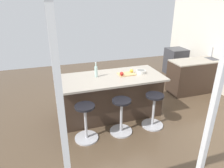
% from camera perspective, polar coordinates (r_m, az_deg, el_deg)
% --- Properties ---
extents(ground_plane, '(7.84, 7.84, 0.00)m').
position_cam_1_polar(ground_plane, '(4.84, 1.88, -7.35)').
color(ground_plane, brown).
extents(window_panel_rear, '(6.03, 0.12, 2.68)m').
position_cam_1_polar(window_panel_rear, '(2.35, 24.82, -13.66)').
color(window_panel_rear, silver).
rests_on(window_panel_rear, ground_plane).
extents(sink_cabinet, '(2.06, 0.60, 1.18)m').
position_cam_1_polar(sink_cabinet, '(6.26, 24.35, 2.43)').
color(sink_cabinet, '#38281E').
rests_on(sink_cabinet, ground_plane).
extents(oven_range, '(0.60, 0.61, 0.87)m').
position_cam_1_polar(oven_range, '(7.28, 17.29, 6.03)').
color(oven_range, '#38383D').
rests_on(oven_range, ground_plane).
extents(kitchen_island, '(2.18, 0.99, 0.93)m').
position_cam_1_polar(kitchen_island, '(4.46, -0.38, -3.31)').
color(kitchen_island, '#38281E').
rests_on(kitchen_island, ground_plane).
extents(stool_by_window, '(0.44, 0.44, 0.71)m').
position_cam_1_polar(stool_by_window, '(4.23, 11.46, -7.51)').
color(stool_by_window, '#B7B7BC').
rests_on(stool_by_window, ground_plane).
extents(stool_middle, '(0.44, 0.44, 0.71)m').
position_cam_1_polar(stool_middle, '(3.97, 2.59, -9.23)').
color(stool_middle, '#B7B7BC').
rests_on(stool_middle, ground_plane).
extents(stool_near_camera, '(0.44, 0.44, 0.71)m').
position_cam_1_polar(stool_near_camera, '(3.82, -7.33, -10.87)').
color(stool_near_camera, '#B7B7BC').
rests_on(stool_near_camera, ground_plane).
extents(cutting_board, '(0.36, 0.24, 0.02)m').
position_cam_1_polar(cutting_board, '(4.37, 4.06, 2.79)').
color(cutting_board, tan).
rests_on(cutting_board, kitchen_island).
extents(apple_yellow, '(0.07, 0.07, 0.07)m').
position_cam_1_polar(apple_yellow, '(4.44, 5.46, 3.73)').
color(apple_yellow, gold).
rests_on(apple_yellow, cutting_board).
extents(apple_red, '(0.08, 0.08, 0.08)m').
position_cam_1_polar(apple_red, '(4.24, 2.71, 2.90)').
color(apple_red, red).
rests_on(apple_red, cutting_board).
extents(water_bottle, '(0.06, 0.06, 0.31)m').
position_cam_1_polar(water_bottle, '(4.20, -4.47, 3.57)').
color(water_bottle, silver).
rests_on(water_bottle, kitchen_island).
extents(fruit_bowl, '(0.20, 0.20, 0.07)m').
position_cam_1_polar(fruit_bowl, '(4.46, 8.05, 3.46)').
color(fruit_bowl, silver).
rests_on(fruit_bowl, kitchen_island).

